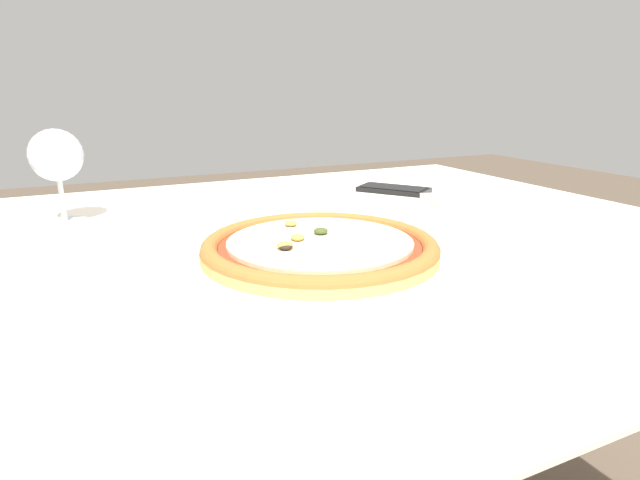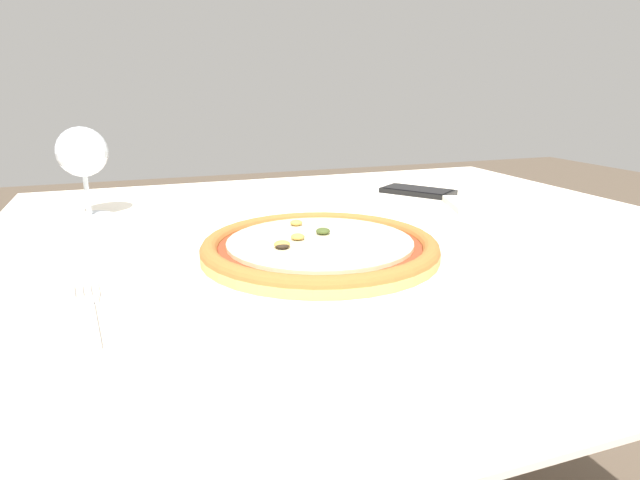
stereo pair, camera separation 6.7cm
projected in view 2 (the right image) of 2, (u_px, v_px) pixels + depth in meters
dining_table at (362, 288)px, 0.85m from camera, size 1.10×1.02×0.73m
pizza_plate at (320, 250)px, 0.67m from camera, size 0.32×0.32×0.04m
fork at (87, 310)px, 0.53m from camera, size 0.04×0.17×0.00m
wine_glass_far_left at (82, 154)px, 0.88m from camera, size 0.08×0.08×0.15m
cell_phone at (418, 191)px, 1.10m from camera, size 0.14×0.16×0.01m
napkin_folded at (491, 204)px, 0.97m from camera, size 0.18×0.15×0.01m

